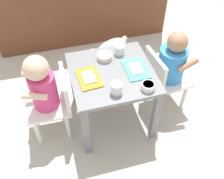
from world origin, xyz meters
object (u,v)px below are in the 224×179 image
(water_cup_right, at_px, (117,89))
(veggie_bowl_near, at_px, (105,56))
(dining_table, at_px, (112,82))
(seated_child_right, at_px, (170,64))
(seated_child_left, at_px, (45,88))
(veggie_bowl_far, at_px, (148,86))
(dog, at_px, (108,51))
(water_cup_left, at_px, (120,50))
(food_tray_right, at_px, (136,69))
(food_tray_left, at_px, (89,78))

(water_cup_right, distance_m, veggie_bowl_near, 0.31)
(dining_table, bearing_deg, seated_child_right, 4.65)
(seated_child_left, relative_size, veggie_bowl_far, 8.18)
(dining_table, bearing_deg, dog, 77.86)
(dog, height_order, veggie_bowl_far, veggie_bowl_far)
(seated_child_left, distance_m, water_cup_left, 0.54)
(seated_child_right, height_order, veggie_bowl_near, seated_child_right)
(water_cup_left, relative_size, veggie_bowl_far, 0.81)
(water_cup_left, bearing_deg, dining_table, -120.71)
(dog, height_order, water_cup_left, water_cup_left)
(food_tray_right, bearing_deg, seated_child_left, 176.61)
(food_tray_right, relative_size, water_cup_left, 3.08)
(veggie_bowl_far, bearing_deg, dining_table, 129.50)
(veggie_bowl_near, bearing_deg, water_cup_left, 14.24)
(seated_child_right, bearing_deg, water_cup_right, -154.49)
(dog, distance_m, water_cup_right, 0.77)
(seated_child_right, xyz_separation_m, water_cup_right, (-0.44, -0.21, 0.09))
(food_tray_right, xyz_separation_m, veggie_bowl_near, (-0.16, 0.16, 0.01))
(dog, bearing_deg, seated_child_right, -57.65)
(dining_table, bearing_deg, food_tray_left, -172.07)
(seated_child_left, bearing_deg, water_cup_left, 16.10)
(seated_child_left, distance_m, veggie_bowl_near, 0.43)
(seated_child_right, relative_size, veggie_bowl_near, 6.48)
(water_cup_right, bearing_deg, water_cup_left, 70.82)
(food_tray_left, bearing_deg, veggie_bowl_far, -29.37)
(food_tray_left, distance_m, veggie_bowl_near, 0.21)
(seated_child_right, xyz_separation_m, veggie_bowl_near, (-0.43, 0.10, 0.08))
(dog, relative_size, veggie_bowl_far, 5.17)
(veggie_bowl_near, bearing_deg, dog, 72.08)
(seated_child_right, relative_size, water_cup_right, 9.12)
(dining_table, distance_m, dog, 0.56)
(food_tray_left, bearing_deg, dining_table, 7.93)
(water_cup_left, distance_m, veggie_bowl_near, 0.11)
(dog, xyz_separation_m, water_cup_right, (-0.13, -0.70, 0.29))
(seated_child_left, bearing_deg, food_tray_left, -7.12)
(dog, distance_m, water_cup_left, 0.46)
(dining_table, xyz_separation_m, veggie_bowl_near, (-0.01, 0.13, 0.11))
(dog, relative_size, water_cup_right, 5.89)
(seated_child_left, height_order, food_tray_left, seated_child_left)
(veggie_bowl_far, bearing_deg, water_cup_right, 173.82)
(dining_table, height_order, veggie_bowl_near, veggie_bowl_near)
(dog, xyz_separation_m, food_tray_left, (-0.26, -0.54, 0.26))
(seated_child_right, distance_m, veggie_bowl_near, 0.45)
(water_cup_left, height_order, veggie_bowl_far, water_cup_left)
(dog, height_order, water_cup_right, water_cup_right)
(veggie_bowl_far, bearing_deg, seated_child_right, 41.79)
(dining_table, height_order, seated_child_left, seated_child_left)
(food_tray_right, bearing_deg, water_cup_left, 106.43)
(water_cup_right, distance_m, veggie_bowl_far, 0.19)
(water_cup_left, height_order, water_cup_right, water_cup_right)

